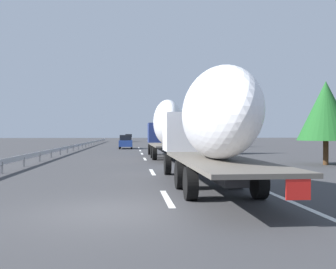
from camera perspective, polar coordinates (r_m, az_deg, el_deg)
The scene contains 19 objects.
ground_plane at distance 50.03m, azimuth -6.40°, elevation -2.22°, with size 260.00×260.00×0.00m, color #38383A.
lane_stripe_0 at distance 12.21m, azimuth -0.16°, elevation -9.60°, with size 3.20×0.20×0.01m, color white.
lane_stripe_1 at distance 20.36m, azimuth -2.39°, elevation -5.68°, with size 3.20×0.20×0.01m, color white.
lane_stripe_2 at distance 30.75m, azimuth -3.50°, elevation -3.71°, with size 3.20×0.20×0.01m, color white.
lane_stripe_3 at distance 38.71m, azimuth -3.95°, elevation -2.91°, with size 3.20×0.20×0.01m, color white.
lane_stripe_4 at distance 45.60m, azimuth -4.20°, elevation -2.45°, with size 3.20×0.20×0.01m, color white.
lane_stripe_5 at distance 54.37m, azimuth -4.44°, elevation -2.03°, with size 3.20×0.20×0.01m, color white.
edge_line_right at distance 55.23m, azimuth -0.61°, elevation -1.99°, with size 110.00×0.20×0.01m, color white.
truck_lead at distance 31.86m, azimuth -0.34°, elevation 1.24°, with size 13.98×2.55×4.81m.
truck_trailing at distance 14.28m, azimuth 6.29°, elevation 1.71°, with size 13.64×2.55×4.32m.
car_blue_sedan at distance 51.67m, azimuth -6.39°, elevation -1.10°, with size 4.41×1.80×1.87m.
car_silver_hatch at distance 94.76m, azimuth -5.96°, elevation -0.52°, with size 4.19×1.87×1.93m.
road_sign at distance 53.56m, azimuth 0.83°, elevation 0.43°, with size 0.10×0.90×3.39m.
tree_0 at distance 64.58m, azimuth 5.56°, elevation 1.75°, with size 3.27×3.27×6.17m.
tree_1 at distance 57.83m, azimuth 4.93°, elevation 2.26°, with size 3.47×3.47×6.51m.
tree_2 at distance 58.09m, azimuth 6.81°, elevation 2.39°, with size 3.91×3.91×7.05m.
tree_3 at distance 27.03m, azimuth 22.71°, elevation 3.30°, with size 3.71×3.71×5.53m.
tree_4 at distance 39.00m, azimuth 8.48°, elevation 2.31°, with size 3.30×3.30×5.77m.
guardrail_median at distance 53.42m, azimuth -12.81°, elevation -1.45°, with size 94.00×0.10×0.76m.
Camera 1 is at (-9.98, -0.65, 2.07)m, focal length 40.40 mm.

